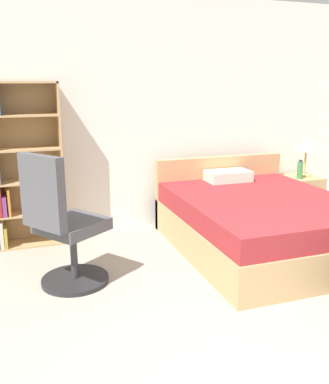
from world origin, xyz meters
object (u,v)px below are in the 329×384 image
object	(u,v)px
bed	(258,222)
nightstand	(299,196)
table_lamp	(306,147)
office_chair	(63,228)
bookshelf	(4,168)
water_bottle	(300,170)

from	to	relation	value
bed	nightstand	xyz separation A→B (m)	(1.08, 0.80, -0.03)
nightstand	table_lamp	distance (m)	0.63
office_chair	table_lamp	distance (m)	3.29
bed	nightstand	world-z (taller)	bed
bookshelf	office_chair	world-z (taller)	bookshelf
bed	water_bottle	xyz separation A→B (m)	(0.97, 0.68, 0.34)
bookshelf	bed	xyz separation A→B (m)	(2.40, -0.91, -0.55)
bookshelf	table_lamp	distance (m)	3.55
bookshelf	office_chair	bearing A→B (deg)	-68.63
water_bottle	nightstand	bearing A→B (deg)	48.07
bookshelf	bed	world-z (taller)	bookshelf
office_chair	nightstand	distance (m)	3.22
nightstand	table_lamp	xyz separation A→B (m)	(0.06, 0.01, 0.62)
table_lamp	bed	bearing A→B (deg)	-144.52
bed	bookshelf	bearing A→B (deg)	159.23
office_chair	table_lamp	size ratio (longest dim) A/B	2.45
nightstand	water_bottle	world-z (taller)	water_bottle
bookshelf	nightstand	xyz separation A→B (m)	(3.48, -0.11, -0.58)
bed	table_lamp	distance (m)	1.52
bookshelf	nightstand	bearing A→B (deg)	-1.81
bed	office_chair	bearing A→B (deg)	-173.77
bookshelf	table_lamp	bearing A→B (deg)	-1.55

